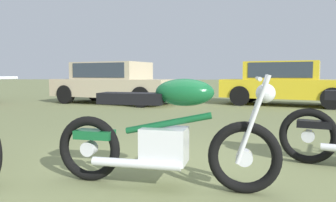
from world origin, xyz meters
name	(u,v)px	position (x,y,z in m)	size (l,w,h in m)	color
ground_plane	(168,176)	(0.00, 0.00, 0.00)	(120.00, 120.00, 0.00)	olive
motorcycle_green	(165,133)	(0.01, -0.32, 0.49)	(2.06, 0.64, 1.02)	black
car_beige	(114,81)	(-2.80, 7.84, 0.80)	(4.75, 3.08, 1.43)	#BCAD8C
car_yellow	(285,81)	(2.96, 7.84, 0.80)	(4.41, 2.99, 1.43)	gold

